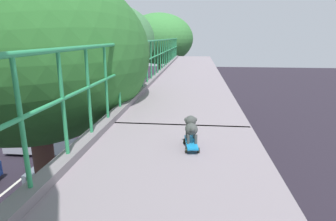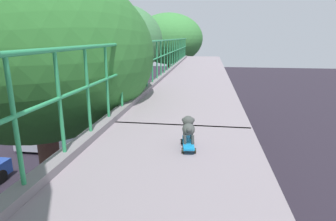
{
  "view_description": "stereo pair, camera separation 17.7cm",
  "coord_description": "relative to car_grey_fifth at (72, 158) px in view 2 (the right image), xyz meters",
  "views": [
    {
      "loc": [
        1.23,
        -2.48,
        6.51
      ],
      "look_at": [
        0.77,
        1.87,
        5.33
      ],
      "focal_mm": 29.59,
      "sensor_mm": 36.0,
      "label": 1
    },
    {
      "loc": [
        1.4,
        -2.46,
        6.51
      ],
      "look_at": [
        0.77,
        1.87,
        5.33
      ],
      "focal_mm": 29.59,
      "sensor_mm": 36.0,
      "label": 2
    }
  ],
  "objects": [
    {
      "name": "car_green_seventh",
      "position": [
        -0.07,
        6.62,
        -0.02
      ],
      "size": [
        1.78,
        3.89,
        1.45
      ],
      "color": "#256435",
      "rests_on": "ground"
    },
    {
      "name": "roadside_tree_farthest",
      "position": [
        2.92,
        13.18,
        5.59
      ],
      "size": [
        5.97,
        5.97,
        8.5
      ],
      "color": "#4F3620",
      "rests_on": "ground"
    },
    {
      "name": "overpass_deck",
      "position": [
        6.02,
        -9.3,
        4.21
      ],
      "size": [
        2.44,
        37.01,
        0.36
      ],
      "color": "gray",
      "rests_on": "bridge_pier"
    },
    {
      "name": "car_grey_fifth",
      "position": [
        0.0,
        0.0,
        0.0
      ],
      "size": [
        1.82,
        4.23,
        1.46
      ],
      "color": "slate",
      "rests_on": "ground"
    },
    {
      "name": "city_bus",
      "position": [
        -4.04,
        16.14,
        1.29
      ],
      "size": [
        2.62,
        10.34,
        3.53
      ],
      "color": "white",
      "rests_on": "ground"
    },
    {
      "name": "small_dog",
      "position": [
        6.27,
        -8.3,
        4.67
      ],
      "size": [
        0.2,
        0.4,
        0.31
      ],
      "color": "#454A47",
      "rests_on": "toy_skateboard"
    },
    {
      "name": "toy_skateboard",
      "position": [
        6.28,
        -8.36,
        4.46
      ],
      "size": [
        0.23,
        0.5,
        0.09
      ],
      "color": "#1588CF",
      "rests_on": "overpass_deck"
    },
    {
      "name": "car_silver_sixth",
      "position": [
        -3.46,
        3.5,
        -0.04
      ],
      "size": [
        1.84,
        3.98,
        1.45
      ],
      "color": "#B1B4C0",
      "rests_on": "ground"
    },
    {
      "name": "green_railing",
      "position": [
        4.86,
        -9.3,
        4.69
      ],
      "size": [
        0.2,
        35.16,
        1.31
      ],
      "color": "gray",
      "rests_on": "overpass_deck"
    },
    {
      "name": "roadside_tree_mid",
      "position": [
        2.49,
        -5.63,
        5.36
      ],
      "size": [
        5.51,
        5.51,
        8.1
      ],
      "color": "#52352E",
      "rests_on": "ground"
    },
    {
      "name": "roadside_tree_far",
      "position": [
        2.46,
        1.16,
        5.5
      ],
      "size": [
        3.74,
        3.74,
        7.94
      ],
      "color": "#474032",
      "rests_on": "ground"
    }
  ]
}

